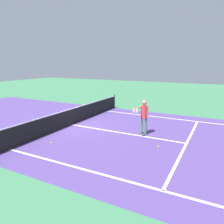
{
  "coord_description": "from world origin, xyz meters",
  "views": [
    {
      "loc": [
        -9.56,
        -7.63,
        3.53
      ],
      "look_at": [
        0.16,
        -2.56,
        1.0
      ],
      "focal_mm": 34.5,
      "sensor_mm": 36.0,
      "label": 1
    }
  ],
  "objects": [
    {
      "name": "tennis_ball_near_net",
      "position": [
        -2.83,
        -1.08,
        0.03
      ],
      "size": [
        0.07,
        0.07,
        0.07
      ],
      "primitive_type": "sphere",
      "color": "#CCE033",
      "rests_on": "ground_plane"
    },
    {
      "name": "tennis_ball_mid_court",
      "position": [
        -1.04,
        -5.41,
        0.03
      ],
      "size": [
        0.07,
        0.07,
        0.07
      ],
      "primitive_type": "sphere",
      "color": "#CCE033",
      "rests_on": "ground_plane"
    },
    {
      "name": "line_sideline_left",
      "position": [
        -4.11,
        -5.95,
        0.0
      ],
      "size": [
        0.1,
        11.89,
        0.01
      ],
      "primitive_type": "cube",
      "color": "white",
      "rests_on": "ground_plane"
    },
    {
      "name": "ground_plane",
      "position": [
        0.0,
        0.0,
        0.0
      ],
      "size": [
        60.0,
        60.0,
        0.0
      ],
      "primitive_type": "plane",
      "color": "#38724C"
    },
    {
      "name": "player_near",
      "position": [
        0.29,
        -4.26,
        1.09
      ],
      "size": [
        1.25,
        0.44,
        1.74
      ],
      "color": "#3F7247",
      "rests_on": "ground_plane"
    },
    {
      "name": "court_surface_inbounds",
      "position": [
        0.0,
        0.0,
        0.0
      ],
      "size": [
        10.62,
        24.4,
        0.0
      ],
      "primitive_type": "cube",
      "color": "#4C387A",
      "rests_on": "ground_plane"
    },
    {
      "name": "net",
      "position": [
        0.0,
        0.0,
        0.49
      ],
      "size": [
        11.03,
        0.09,
        1.07
      ],
      "color": "#33383D",
      "rests_on": "ground_plane"
    },
    {
      "name": "line_sideline_right",
      "position": [
        4.11,
        -5.95,
        0.0
      ],
      "size": [
        0.1,
        11.89,
        0.01
      ],
      "primitive_type": "cube",
      "color": "white",
      "rests_on": "ground_plane"
    },
    {
      "name": "line_service_near",
      "position": [
        0.0,
        -6.4,
        0.0
      ],
      "size": [
        8.22,
        0.1,
        0.01
      ],
      "primitive_type": "cube",
      "color": "white",
      "rests_on": "ground_plane"
    },
    {
      "name": "line_center_service",
      "position": [
        0.0,
        -3.2,
        0.0
      ],
      "size": [
        0.1,
        6.4,
        0.01
      ],
      "primitive_type": "cube",
      "color": "white",
      "rests_on": "ground_plane"
    }
  ]
}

